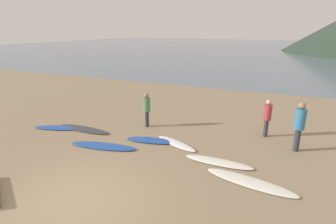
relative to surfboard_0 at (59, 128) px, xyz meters
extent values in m
cube|color=#8C7559|center=(4.33, 6.22, -0.13)|extent=(120.00, 120.00, 0.20)
cube|color=slate|center=(4.33, 60.93, -0.03)|extent=(140.00, 100.00, 0.01)
ellipsoid|color=#1E479E|center=(0.00, 0.00, 0.00)|extent=(2.31, 1.27, 0.07)
ellipsoid|color=#333338|center=(1.14, 0.32, 0.00)|extent=(2.63, 0.65, 0.07)
ellipsoid|color=#1E479E|center=(2.98, -0.79, 0.01)|extent=(2.65, 1.04, 0.08)
ellipsoid|color=#1E479E|center=(4.38, 0.40, 0.01)|extent=(2.07, 0.94, 0.10)
ellipsoid|color=white|center=(5.38, 0.52, 0.01)|extent=(1.96, 1.21, 0.09)
ellipsoid|color=silver|center=(7.20, -0.30, 0.01)|extent=(2.26, 0.54, 0.09)
ellipsoid|color=silver|center=(8.30, -1.09, 0.00)|extent=(2.70, 1.05, 0.07)
cylinder|color=#2D2D38|center=(3.44, 1.79, 0.33)|extent=(0.17, 0.17, 0.72)
cylinder|color=#4C7A4C|center=(3.44, 1.79, 1.00)|extent=(0.31, 0.31, 0.63)
sphere|color=#936B4C|center=(3.44, 1.79, 1.41)|extent=(0.20, 0.20, 0.20)
cylinder|color=#2D2D38|center=(8.39, 2.74, 0.33)|extent=(0.17, 0.17, 0.72)
cylinder|color=#9E3338|center=(8.39, 2.74, 1.00)|extent=(0.31, 0.31, 0.63)
sphere|color=tan|center=(8.39, 2.74, 1.41)|extent=(0.20, 0.20, 0.20)
cylinder|color=#2D2D38|center=(9.51, 1.77, 0.39)|extent=(0.20, 0.20, 0.84)
cylinder|color=teal|center=(9.51, 1.77, 1.17)|extent=(0.37, 0.37, 0.73)
sphere|color=#936B4C|center=(9.51, 1.77, 1.66)|extent=(0.24, 0.24, 0.24)
camera|label=1|loc=(8.85, -8.09, 4.16)|focal=28.44mm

